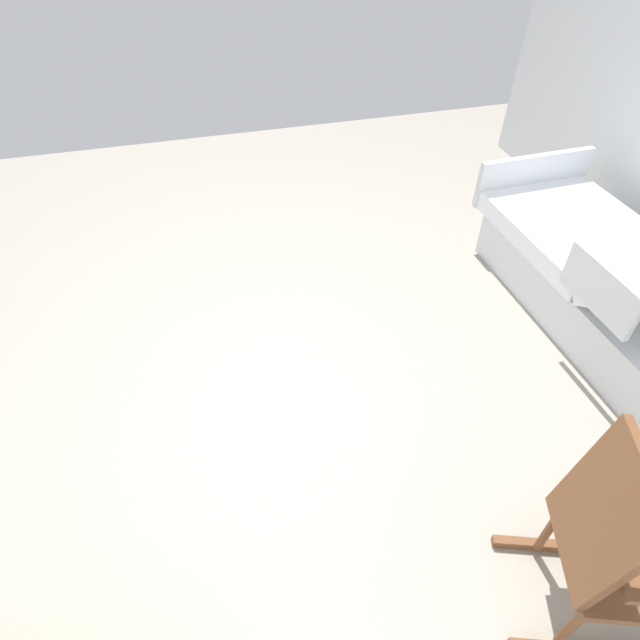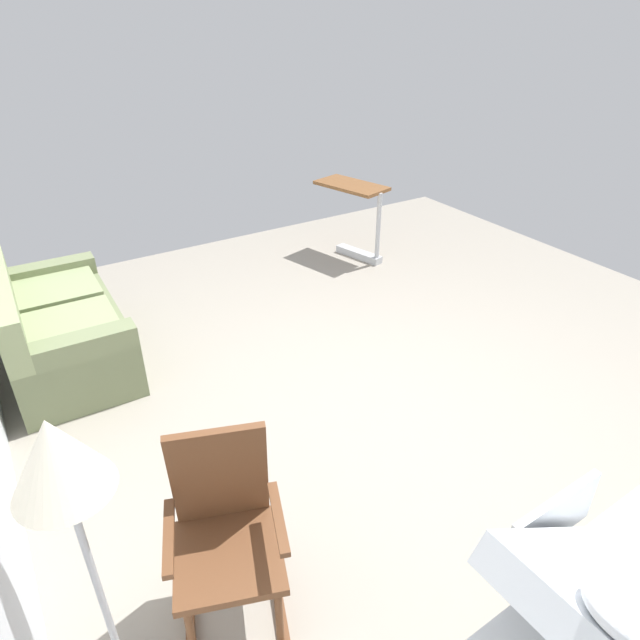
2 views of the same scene
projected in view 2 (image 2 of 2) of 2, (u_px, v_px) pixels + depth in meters
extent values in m
plane|color=gray|center=(381.00, 398.00, 4.17)|extent=(7.16, 7.16, 0.00)
ellipsoid|color=white|center=(638.00, 616.00, 1.74)|extent=(0.35, 0.49, 0.38)
cube|color=silver|center=(552.00, 520.00, 2.42)|extent=(0.05, 0.56, 0.28)
cube|color=#737D57|center=(66.00, 338.00, 4.49)|extent=(1.61, 0.88, 0.45)
cube|color=gray|center=(72.00, 328.00, 4.10)|extent=(0.68, 0.66, 0.10)
cube|color=gray|center=(56.00, 290.00, 4.65)|extent=(0.68, 0.66, 0.10)
cube|color=gray|center=(4.00, 302.00, 4.12)|extent=(1.60, 0.19, 0.40)
cube|color=#737D57|center=(81.00, 374.00, 3.92)|extent=(0.19, 0.85, 0.60)
cube|color=#737D57|center=(50.00, 295.00, 4.98)|extent=(0.19, 0.85, 0.60)
cube|color=brown|center=(190.00, 623.00, 2.64)|extent=(0.73, 0.29, 0.05)
cube|color=brown|center=(280.00, 605.00, 2.72)|extent=(0.73, 0.29, 0.05)
cylinder|color=brown|center=(279.00, 613.00, 2.45)|extent=(0.04, 0.04, 0.40)
cylinder|color=brown|center=(191.00, 632.00, 2.38)|extent=(0.04, 0.04, 0.40)
cylinder|color=brown|center=(268.00, 544.00, 2.76)|extent=(0.04, 0.04, 0.40)
cylinder|color=brown|center=(189.00, 559.00, 2.69)|extent=(0.04, 0.04, 0.40)
cube|color=brown|center=(228.00, 557.00, 2.47)|extent=(0.59, 0.61, 0.04)
cube|color=brown|center=(220.00, 476.00, 2.48)|extent=(0.26, 0.45, 0.60)
cube|color=brown|center=(278.00, 518.00, 2.38)|extent=(0.38, 0.17, 0.03)
cube|color=brown|center=(169.00, 537.00, 2.30)|extent=(0.38, 0.17, 0.03)
cylinder|color=#B2B5BA|center=(100.00, 594.00, 2.14)|extent=(0.03, 0.03, 1.15)
cone|color=silver|center=(55.00, 456.00, 1.78)|extent=(0.34, 0.34, 0.30)
cube|color=#B2B5BA|center=(359.00, 254.00, 6.43)|extent=(0.61, 0.27, 0.08)
cylinder|color=black|center=(376.00, 261.00, 6.28)|extent=(0.07, 0.07, 0.06)
cylinder|color=black|center=(342.00, 249.00, 6.58)|extent=(0.07, 0.07, 0.06)
cylinder|color=#B2B5BA|center=(378.00, 226.00, 6.07)|extent=(0.05, 0.05, 0.74)
cube|color=brown|center=(351.00, 186.00, 6.12)|extent=(0.88, 0.60, 0.04)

